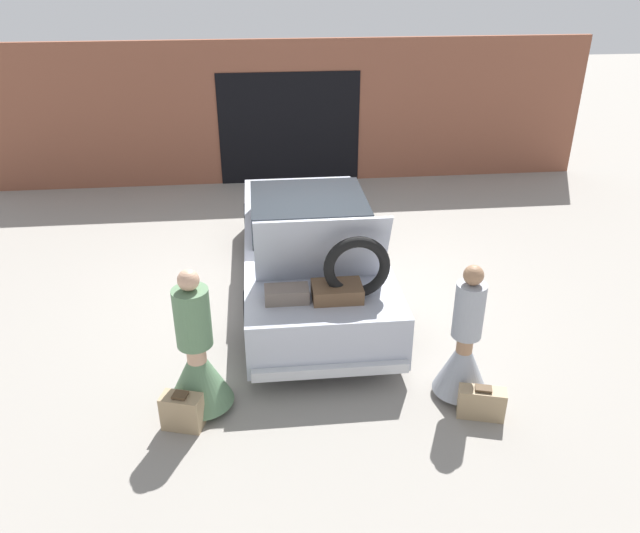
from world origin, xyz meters
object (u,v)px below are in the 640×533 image
object	(u,v)px
suitcase_beside_left_person	(182,411)
suitcase_beside_right_person	(481,403)
car	(311,250)
person_left	(197,362)
person_right	(464,352)

from	to	relation	value
suitcase_beside_left_person	suitcase_beside_right_person	xyz separation A→B (m)	(3.04, -0.16, -0.02)
car	suitcase_beside_right_person	xyz separation A→B (m)	(1.49, -2.91, -0.42)
suitcase_beside_right_person	suitcase_beside_left_person	bearing A→B (deg)	176.95
person_left	suitcase_beside_left_person	size ratio (longest dim) A/B	3.64
car	suitcase_beside_left_person	xyz separation A→B (m)	(-1.55, -2.75, -0.40)
car	suitcase_beside_left_person	distance (m)	3.18
suitcase_beside_left_person	suitcase_beside_right_person	distance (m)	3.05
person_right	suitcase_beside_left_person	distance (m)	2.96
car	suitcase_beside_right_person	distance (m)	3.30
car	person_left	distance (m)	2.81
suitcase_beside_left_person	suitcase_beside_right_person	world-z (taller)	suitcase_beside_left_person
person_left	suitcase_beside_right_person	distance (m)	2.95
suitcase_beside_left_person	suitcase_beside_right_person	size ratio (longest dim) A/B	0.88
suitcase_beside_left_person	person_right	bearing A→B (deg)	4.03
suitcase_beside_left_person	car	bearing A→B (deg)	60.57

